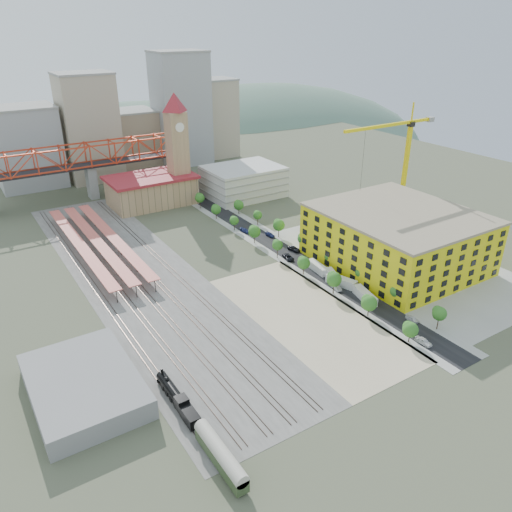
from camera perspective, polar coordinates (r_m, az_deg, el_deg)
ground at (r=166.62m, az=0.46°, el=-1.68°), size 400.00×400.00×0.00m
ballast_strip at (r=167.02m, az=-13.32°, el=-2.34°), size 36.00×165.00×0.06m
dirt_lot at (r=142.43m, az=6.04°, el=-6.94°), size 28.00×67.00×0.06m
street_asphalt at (r=185.88m, az=2.09°, el=1.32°), size 12.00×170.00×0.06m
sidewalk_west at (r=183.08m, az=0.67°, el=0.94°), size 3.00×170.00×0.04m
sidewalk_east at (r=188.81m, az=3.46°, el=1.69°), size 3.00×170.00×0.04m
construction_pad at (r=180.22m, az=16.12°, el=-0.54°), size 50.00×90.00×0.06m
rail_tracks at (r=166.49m, az=-13.90°, el=-2.45°), size 26.56×160.00×0.18m
platform_canopies at (r=188.26m, az=-17.77°, el=1.70°), size 16.00×80.00×4.12m
station_hall at (r=230.48m, az=-11.85°, el=7.41°), size 38.00×24.00×13.10m
clock_tower at (r=227.74m, az=-9.06°, el=13.17°), size 12.00×12.00×52.00m
parking_garage at (r=236.98m, az=-1.45°, el=8.53°), size 34.00×26.00×14.00m
truss_bridge at (r=242.83m, az=-18.61°, el=10.55°), size 94.00×9.60×25.60m
construction_building at (r=174.34m, az=15.82°, el=1.99°), size 44.60×50.60×18.80m
warehouse at (r=120.51m, az=-19.06°, el=-13.81°), size 22.00×32.00×5.00m
street_trees at (r=178.52m, az=3.90°, el=0.20°), size 15.40×124.40×8.00m
skyline at (r=285.85m, az=-14.37°, el=13.98°), size 133.00×46.00×60.00m
distant_hills at (r=433.35m, az=-13.39°, el=3.72°), size 647.00×264.00×227.00m
locomotive at (r=113.79m, az=-9.10°, el=-15.63°), size 2.54×19.56×4.89m
coach at (r=99.93m, az=-4.05°, el=-21.81°), size 2.81×16.30×5.12m
tower_crane at (r=200.93m, az=16.33°, el=11.19°), size 45.37×2.39×48.43m
site_trailer_a at (r=152.61m, az=12.34°, el=-4.47°), size 4.83×10.39×2.75m
site_trailer_b at (r=159.15m, az=9.73°, el=-2.90°), size 5.70×10.39×2.76m
site_trailer_c at (r=161.84m, az=8.77°, el=-2.36°), size 5.43×9.59×2.55m
site_trailer_d at (r=167.02m, az=7.05°, el=-1.31°), size 3.44×9.72×2.61m
car_0 at (r=137.47m, az=18.60°, el=-9.24°), size 2.04×4.75×1.60m
car_1 at (r=156.96m, az=9.14°, el=-3.54°), size 2.37×4.89×1.54m
car_2 at (r=174.30m, az=3.72°, el=-0.17°), size 3.44×5.84×1.52m
car_3 at (r=196.42m, az=-1.26°, el=2.91°), size 2.56×4.85×1.34m
car_4 at (r=146.16m, az=17.44°, el=-6.88°), size 2.02×4.20×1.38m
car_5 at (r=158.91m, az=11.43°, el=-3.36°), size 2.11×4.77×1.52m
car_6 at (r=180.91m, az=4.40°, el=0.80°), size 3.13×5.54×1.46m
car_7 at (r=192.62m, az=1.62°, el=2.43°), size 2.13×4.71×1.34m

